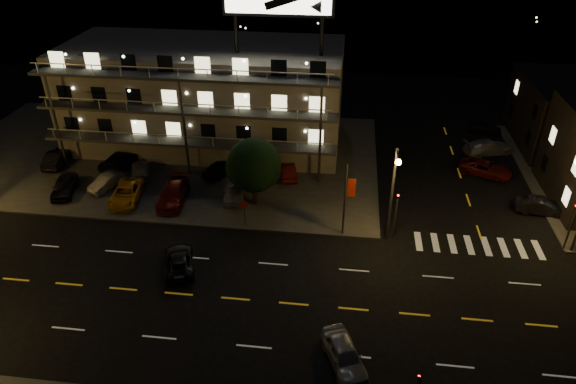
# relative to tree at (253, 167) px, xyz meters

# --- Properties ---
(ground) EXTENTS (140.00, 140.00, 0.00)m
(ground) POSITION_rel_tree_xyz_m (2.83, -11.98, -3.77)
(ground) COLOR black
(ground) RESTS_ON ground
(curb_nw) EXTENTS (44.00, 24.00, 0.15)m
(curb_nw) POSITION_rel_tree_xyz_m (-11.17, 8.02, -3.70)
(curb_nw) COLOR #323230
(curb_nw) RESTS_ON ground
(motel) EXTENTS (28.00, 13.80, 18.10)m
(motel) POSITION_rel_tree_xyz_m (-7.11, 11.91, 1.57)
(motel) COLOR gray
(motel) RESTS_ON ground
(streetlight_nc) EXTENTS (0.44, 1.92, 8.00)m
(streetlight_nc) POSITION_rel_tree_xyz_m (11.33, -4.04, 1.18)
(streetlight_nc) COLOR #2D2D30
(streetlight_nc) RESTS_ON ground
(signal_nw) EXTENTS (0.20, 0.27, 4.60)m
(signal_nw) POSITION_rel_tree_xyz_m (11.83, -3.48, -1.21)
(signal_nw) COLOR #2D2D30
(signal_nw) RESTS_ON ground
(signal_ne) EXTENTS (0.27, 0.20, 4.60)m
(signal_ne) POSITION_rel_tree_xyz_m (24.83, -3.48, -1.21)
(signal_ne) COLOR #2D2D30
(signal_ne) RESTS_ON ground
(banner_north) EXTENTS (0.83, 0.16, 6.40)m
(banner_north) POSITION_rel_tree_xyz_m (7.92, -3.58, -0.35)
(banner_north) COLOR #2D2D30
(banner_north) RESTS_ON ground
(stop_sign) EXTENTS (0.91, 0.11, 2.61)m
(stop_sign) POSITION_rel_tree_xyz_m (-0.17, -3.41, -2.06)
(stop_sign) COLOR #2D2D30
(stop_sign) RESTS_ON ground
(tree) EXTENTS (4.85, 4.67, 6.10)m
(tree) POSITION_rel_tree_xyz_m (0.00, 0.00, 0.00)
(tree) COLOR black
(tree) RESTS_ON curb_nw
(lot_car_0) EXTENTS (2.67, 4.58, 1.47)m
(lot_car_0) POSITION_rel_tree_xyz_m (-17.33, -0.46, -2.89)
(lot_car_0) COLOR black
(lot_car_0) RESTS_ON curb_nw
(lot_car_1) EXTENTS (2.54, 3.97, 1.23)m
(lot_car_1) POSITION_rel_tree_xyz_m (-14.00, 0.93, -3.01)
(lot_car_1) COLOR gray
(lot_car_1) RESTS_ON curb_nw
(lot_car_2) EXTENTS (2.89, 5.26, 1.40)m
(lot_car_2) POSITION_rel_tree_xyz_m (-11.30, -0.90, -2.93)
(lot_car_2) COLOR orange
(lot_car_2) RESTS_ON curb_nw
(lot_car_3) EXTENTS (2.47, 5.38, 1.52)m
(lot_car_3) POSITION_rel_tree_xyz_m (-7.11, -0.62, -2.86)
(lot_car_3) COLOR #61120D
(lot_car_3) RESTS_ON curb_nw
(lot_car_4) EXTENTS (2.62, 4.70, 1.51)m
(lot_car_4) POSITION_rel_tree_xyz_m (-2.02, 0.72, -2.87)
(lot_car_4) COLOR gray
(lot_car_4) RESTS_ON curb_nw
(lot_car_5) EXTENTS (1.95, 4.65, 1.49)m
(lot_car_5) POSITION_rel_tree_xyz_m (-20.69, 4.74, -2.88)
(lot_car_5) COLOR black
(lot_car_5) RESTS_ON curb_nw
(lot_car_6) EXTENTS (3.45, 5.64, 1.46)m
(lot_car_6) POSITION_rel_tree_xyz_m (-14.25, 5.29, -2.89)
(lot_car_6) COLOR black
(lot_car_6) RESTS_ON curb_nw
(lot_car_7) EXTENTS (3.09, 4.65, 1.25)m
(lot_car_7) POSITION_rel_tree_xyz_m (-11.69, 3.46, -3.00)
(lot_car_7) COLOR gray
(lot_car_7) RESTS_ON curb_nw
(lot_car_8) EXTENTS (3.10, 4.32, 1.37)m
(lot_car_8) POSITION_rel_tree_xyz_m (-4.23, 4.72, -2.94)
(lot_car_8) COLOR black
(lot_car_8) RESTS_ON curb_nw
(lot_car_9) EXTENTS (2.35, 4.28, 1.34)m
(lot_car_9) POSITION_rel_tree_xyz_m (2.26, 5.11, -2.96)
(lot_car_9) COLOR #61120D
(lot_car_9) RESTS_ON curb_nw
(side_car_0) EXTENTS (4.40, 2.15, 1.39)m
(side_car_0) POSITION_rel_tree_xyz_m (24.53, 1.58, -3.08)
(side_car_0) COLOR black
(side_car_0) RESTS_ON ground
(side_car_1) EXTENTS (5.35, 4.08, 1.35)m
(side_car_1) POSITION_rel_tree_xyz_m (21.20, 8.00, -3.10)
(side_car_1) COLOR #61120D
(side_car_1) RESTS_ON ground
(side_car_2) EXTENTS (5.56, 3.70, 1.50)m
(side_car_2) POSITION_rel_tree_xyz_m (22.39, 12.74, -3.03)
(side_car_2) COLOR gray
(side_car_2) RESTS_ON ground
(side_car_3) EXTENTS (3.84, 2.21, 1.23)m
(side_car_3) POSITION_rel_tree_xyz_m (23.11, 18.12, -3.16)
(side_car_3) COLOR black
(side_car_3) RESTS_ON ground
(road_car_east) EXTENTS (3.26, 4.70, 1.49)m
(road_car_east) POSITION_rel_tree_xyz_m (8.32, -16.56, -3.03)
(road_car_east) COLOR gray
(road_car_east) RESTS_ON ground
(road_car_west) EXTENTS (3.43, 4.94, 1.25)m
(road_car_west) POSITION_rel_tree_xyz_m (-3.93, -9.24, -3.15)
(road_car_west) COLOR black
(road_car_west) RESTS_ON ground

